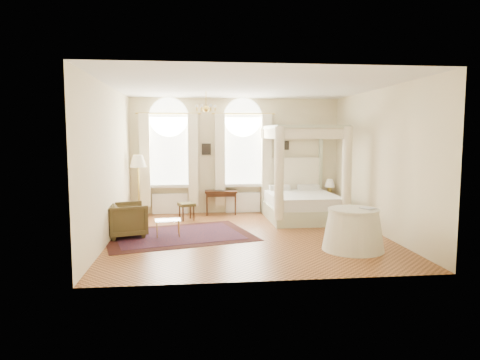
% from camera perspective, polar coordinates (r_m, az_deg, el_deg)
% --- Properties ---
extents(ground, '(6.00, 6.00, 0.00)m').
position_cam_1_polar(ground, '(9.67, 1.18, -7.44)').
color(ground, '#9D5A2D').
rests_on(ground, ground).
extents(room_walls, '(6.00, 6.00, 6.00)m').
position_cam_1_polar(room_walls, '(9.41, 1.21, 4.37)').
color(room_walls, beige).
rests_on(room_walls, ground).
extents(window_left, '(1.62, 0.27, 3.29)m').
position_cam_1_polar(window_left, '(12.24, -9.41, 2.36)').
color(window_left, silver).
rests_on(window_left, room_walls).
extents(window_right, '(1.62, 0.27, 3.29)m').
position_cam_1_polar(window_right, '(12.30, 0.42, 2.46)').
color(window_right, silver).
rests_on(window_right, room_walls).
extents(chandelier, '(0.51, 0.45, 0.50)m').
position_cam_1_polar(chandelier, '(10.55, -4.55, 9.56)').
color(chandelier, gold).
rests_on(chandelier, room_walls).
extents(wall_pictures, '(2.54, 0.03, 0.39)m').
position_cam_1_polar(wall_pictures, '(12.37, -0.16, 4.35)').
color(wall_pictures, black).
rests_on(wall_pictures, room_walls).
extents(canopy_bed, '(1.93, 2.35, 2.50)m').
position_cam_1_polar(canopy_bed, '(11.57, 8.21, -2.41)').
color(canopy_bed, '#B3B997').
rests_on(canopy_bed, ground).
extents(nightstand, '(0.43, 0.40, 0.54)m').
position_cam_1_polar(nightstand, '(12.80, 11.71, -3.01)').
color(nightstand, '#371B0F').
rests_on(nightstand, ground).
extents(nightstand_lamp, '(0.29, 0.29, 0.42)m').
position_cam_1_polar(nightstand_lamp, '(12.79, 11.87, -0.54)').
color(nightstand_lamp, gold).
rests_on(nightstand_lamp, nightstand).
extents(writing_desk, '(0.92, 0.49, 0.68)m').
position_cam_1_polar(writing_desk, '(12.16, -2.56, -1.88)').
color(writing_desk, '#371B0F').
rests_on(writing_desk, ground).
extents(laptop, '(0.42, 0.34, 0.03)m').
position_cam_1_polar(laptop, '(12.05, -2.84, -1.41)').
color(laptop, black).
rests_on(laptop, writing_desk).
extents(stool, '(0.51, 0.51, 0.46)m').
position_cam_1_polar(stool, '(11.45, -7.13, -3.43)').
color(stool, '#463C1E').
rests_on(stool, ground).
extents(armchair, '(1.03, 1.02, 0.76)m').
position_cam_1_polar(armchair, '(9.84, -14.84, -5.15)').
color(armchair, '#483B1E').
rests_on(armchair, ground).
extents(coffee_table, '(0.59, 0.44, 0.38)m').
position_cam_1_polar(coffee_table, '(9.67, -9.60, -5.46)').
color(coffee_table, silver).
rests_on(coffee_table, ground).
extents(floor_lamp, '(0.44, 0.44, 1.72)m').
position_cam_1_polar(floor_lamp, '(11.80, -13.43, 2.03)').
color(floor_lamp, gold).
rests_on(floor_lamp, ground).
extents(oriental_rug, '(3.67, 3.04, 0.01)m').
position_cam_1_polar(oriental_rug, '(9.79, -8.18, -7.29)').
color(oriental_rug, '#38140D').
rests_on(oriental_rug, ground).
extents(side_table, '(1.20, 1.20, 0.82)m').
position_cam_1_polar(side_table, '(8.72, 14.85, -6.42)').
color(side_table, beige).
rests_on(side_table, ground).
extents(book, '(0.31, 0.33, 0.03)m').
position_cam_1_polar(book, '(8.61, 16.25, -3.71)').
color(book, black).
rests_on(book, side_table).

